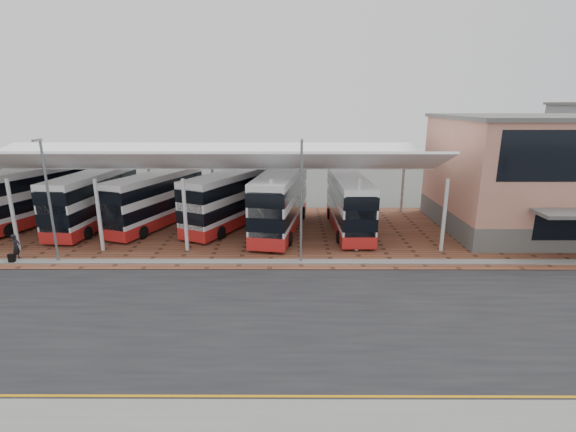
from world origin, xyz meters
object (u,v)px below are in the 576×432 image
object	(u,v)px
terminal	(559,174)
bus_4	(281,202)
bus_3	(231,199)
bus_5	(349,204)
bus_0	(34,196)
pedestrian	(16,247)
bus_1	(94,200)
bus_2	(156,200)

from	to	relation	value
terminal	bus_4	xyz separation A→B (m)	(-22.45, -0.51, -2.20)
bus_3	bus_5	bearing A→B (deg)	18.01
bus_4	bus_3	bearing A→B (deg)	171.23
bus_5	bus_3	bearing A→B (deg)	171.52
bus_4	bus_0	bearing A→B (deg)	-176.08
pedestrian	bus_4	bearing A→B (deg)	-77.20
bus_0	bus_1	size ratio (longest dim) A/B	1.06
terminal	bus_5	distance (m)	17.09
bus_3	bus_4	bearing A→B (deg)	7.42
bus_2	pedestrian	bearing A→B (deg)	-110.62
bus_2	bus_4	bearing A→B (deg)	12.38
bus_4	pedestrian	distance (m)	18.79
bus_4	pedestrian	xyz separation A→B (m)	(-17.51, -6.66, -1.53)
terminal	bus_3	distance (m)	26.75
bus_2	bus_3	xyz separation A→B (m)	(6.38, -0.04, 0.07)
bus_0	bus_4	xyz separation A→B (m)	(21.22, -2.03, 0.01)
bus_4	bus_5	world-z (taller)	bus_4
bus_1	pedestrian	size ratio (longest dim) A/B	6.46
terminal	bus_4	bearing A→B (deg)	-178.69
bus_1	bus_2	size ratio (longest dim) A/B	1.03
bus_3	terminal	bearing A→B (deg)	23.73
bus_0	bus_3	bearing A→B (deg)	15.75
bus_3	pedestrian	bearing A→B (deg)	-123.30
bus_5	terminal	bearing A→B (deg)	0.54
terminal	bus_2	bearing A→B (deg)	178.44
bus_1	bus_3	world-z (taller)	bus_3
bus_0	bus_1	world-z (taller)	bus_0
bus_0	bus_1	xyz separation A→B (m)	(5.51, -0.86, -0.13)
terminal	bus_2	size ratio (longest dim) A/B	1.68
bus_0	pedestrian	bearing A→B (deg)	-48.89
terminal	bus_4	size ratio (longest dim) A/B	1.53
terminal	bus_1	xyz separation A→B (m)	(-38.16, 0.65, -2.33)
bus_1	pedestrian	distance (m)	8.16
bus_2	bus_5	xyz separation A→B (m)	(16.10, -1.33, -0.01)
bus_0	bus_2	world-z (taller)	bus_0
bus_3	bus_4	world-z (taller)	bus_4
bus_2	bus_5	distance (m)	16.16
bus_1	bus_5	bearing A→B (deg)	2.37
terminal	bus_3	xyz separation A→B (m)	(-26.64, 0.86, -2.33)
terminal	bus_1	world-z (taller)	terminal
bus_1	bus_2	xyz separation A→B (m)	(5.14, 0.25, -0.07)
bus_0	bus_4	distance (m)	21.32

